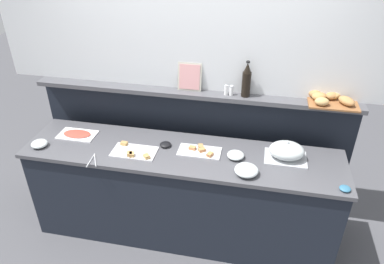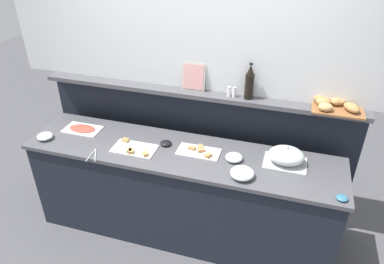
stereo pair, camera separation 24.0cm
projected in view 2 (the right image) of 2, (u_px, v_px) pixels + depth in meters
name	position (u px, v px, depth m)	size (l,w,h in m)	color
ground_plane	(199.00, 191.00, 4.03)	(12.00, 12.00, 0.00)	#4C4C51
buffet_counter	(181.00, 194.00, 3.29)	(2.71, 0.63, 0.92)	black
back_ledge_unit	(197.00, 145.00, 3.58)	(2.93, 0.22, 1.30)	black
upper_wall_panel	(198.00, 14.00, 2.94)	(3.53, 0.08, 1.30)	silver
sandwich_platter_rear	(134.00, 149.00, 3.08)	(0.37, 0.21, 0.04)	silver
sandwich_platter_side	(199.00, 151.00, 3.04)	(0.36, 0.18, 0.04)	silver
cold_cuts_platter	(82.00, 129.00, 3.36)	(0.34, 0.20, 0.02)	white
serving_cloche	(286.00, 156.00, 2.87)	(0.34, 0.24, 0.17)	#B7BABF
glass_bowl_large	(242.00, 173.00, 2.75)	(0.18, 0.18, 0.07)	silver
glass_bowl_medium	(234.00, 158.00, 2.94)	(0.14, 0.14, 0.06)	silver
glass_bowl_small	(45.00, 136.00, 3.22)	(0.14, 0.14, 0.06)	silver
condiment_bowl_dark	(342.00, 198.00, 2.54)	(0.08, 0.08, 0.03)	teal
condiment_bowl_teal	(166.00, 143.00, 3.14)	(0.10, 0.10, 0.03)	black
serving_tongs	(93.00, 155.00, 3.01)	(0.10, 0.19, 0.01)	#B7BABF
wine_bottle_dark	(250.00, 83.00, 3.01)	(0.08, 0.08, 0.32)	black
salt_shaker	(229.00, 92.00, 3.10)	(0.03, 0.03, 0.09)	white
pepper_shaker	(234.00, 92.00, 3.09)	(0.03, 0.03, 0.09)	white
bread_basket	(334.00, 104.00, 2.91)	(0.42, 0.29, 0.08)	brown
framed_picture	(193.00, 77.00, 3.17)	(0.21, 0.06, 0.25)	#B2AD9E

